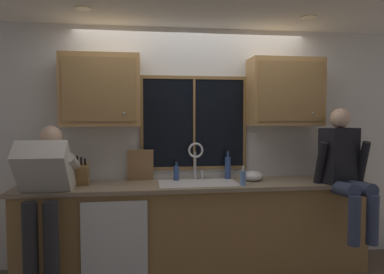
% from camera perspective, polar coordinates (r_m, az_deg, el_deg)
% --- Properties ---
extents(back_wall, '(5.88, 0.12, 2.55)m').
position_cam_1_polar(back_wall, '(4.05, -0.13, -1.34)').
color(back_wall, silver).
rests_on(back_wall, floor).
extents(ceiling_downlight_left, '(0.14, 0.14, 0.01)m').
position_cam_1_polar(ceiling_downlight_left, '(3.51, -16.67, 18.72)').
color(ceiling_downlight_left, '#FFEAB2').
extents(ceiling_downlight_right, '(0.14, 0.14, 0.01)m').
position_cam_1_polar(ceiling_downlight_right, '(3.82, 17.82, 17.42)').
color(ceiling_downlight_right, '#FFEAB2').
extents(window_glass, '(1.10, 0.02, 0.95)m').
position_cam_1_polar(window_glass, '(3.98, 0.32, 2.18)').
color(window_glass, black).
extents(window_frame_top, '(1.17, 0.02, 0.04)m').
position_cam_1_polar(window_frame_top, '(3.99, 0.34, 9.27)').
color(window_frame_top, olive).
extents(window_frame_bottom, '(1.17, 0.02, 0.04)m').
position_cam_1_polar(window_frame_bottom, '(4.01, 0.34, -4.88)').
color(window_frame_bottom, olive).
extents(window_frame_left, '(0.03, 0.02, 0.95)m').
position_cam_1_polar(window_frame_left, '(3.93, -7.89, 2.14)').
color(window_frame_left, olive).
extents(window_frame_right, '(0.03, 0.02, 0.95)m').
position_cam_1_polar(window_frame_right, '(4.09, 8.25, 2.18)').
color(window_frame_right, olive).
extents(window_mullion_center, '(0.02, 0.02, 0.95)m').
position_cam_1_polar(window_mullion_center, '(3.96, 0.35, 2.18)').
color(window_mullion_center, olive).
extents(lower_cabinet_run, '(3.48, 0.58, 0.88)m').
position_cam_1_polar(lower_cabinet_run, '(3.87, 0.59, -14.17)').
color(lower_cabinet_run, '#A07744').
rests_on(lower_cabinet_run, floor).
extents(countertop, '(3.54, 0.62, 0.04)m').
position_cam_1_polar(countertop, '(3.74, 0.63, -7.53)').
color(countertop, gray).
rests_on(countertop, lower_cabinet_run).
extents(dishwasher_front, '(0.60, 0.02, 0.74)m').
position_cam_1_polar(dishwasher_front, '(3.54, -12.02, -15.67)').
color(dishwasher_front, white).
extents(upper_cabinet_left, '(0.78, 0.36, 0.72)m').
position_cam_1_polar(upper_cabinet_left, '(3.80, -14.06, 7.08)').
color(upper_cabinet_left, '#B2844C').
extents(upper_cabinet_right, '(0.78, 0.36, 0.72)m').
position_cam_1_polar(upper_cabinet_right, '(4.08, 14.36, 6.81)').
color(upper_cabinet_right, '#B2844C').
extents(sink, '(0.80, 0.46, 0.21)m').
position_cam_1_polar(sink, '(3.77, 0.95, -8.65)').
color(sink, silver).
rests_on(sink, lower_cabinet_run).
extents(faucet, '(0.18, 0.09, 0.40)m').
position_cam_1_polar(faucet, '(3.89, 0.66, -3.04)').
color(faucet, silver).
rests_on(faucet, countertop).
extents(person_standing, '(0.53, 0.71, 1.51)m').
position_cam_1_polar(person_standing, '(3.52, -22.02, -7.73)').
color(person_standing, '#262628').
rests_on(person_standing, floor).
extents(person_sitting_on_counter, '(0.54, 0.66, 1.26)m').
position_cam_1_polar(person_sitting_on_counter, '(3.95, 22.73, -4.21)').
color(person_sitting_on_counter, '#384260').
rests_on(person_sitting_on_counter, countertop).
extents(knife_block, '(0.12, 0.18, 0.32)m').
position_cam_1_polar(knife_block, '(3.76, -16.78, -5.63)').
color(knife_block, olive).
rests_on(knife_block, countertop).
extents(cutting_board, '(0.27, 0.09, 0.33)m').
position_cam_1_polar(cutting_board, '(3.89, -8.09, -4.39)').
color(cutting_board, '#997047').
rests_on(cutting_board, countertop).
extents(mixing_bowl, '(0.22, 0.22, 0.11)m').
position_cam_1_polar(mixing_bowl, '(3.92, 9.43, -6.04)').
color(mixing_bowl, silver).
rests_on(mixing_bowl, countertop).
extents(soap_dispenser, '(0.06, 0.07, 0.20)m').
position_cam_1_polar(soap_dispenser, '(3.64, 7.99, -6.36)').
color(soap_dispenser, '#668CCC').
rests_on(soap_dispenser, countertop).
extents(bottle_green_glass, '(0.06, 0.06, 0.31)m').
position_cam_1_polar(bottle_green_glass, '(3.99, 5.63, -4.72)').
color(bottle_green_glass, '#334C8C').
rests_on(bottle_green_glass, countertop).
extents(bottle_tall_clear, '(0.06, 0.06, 0.20)m').
position_cam_1_polar(bottle_tall_clear, '(3.88, -2.48, -5.60)').
color(bottle_tall_clear, '#334C8C').
rests_on(bottle_tall_clear, countertop).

